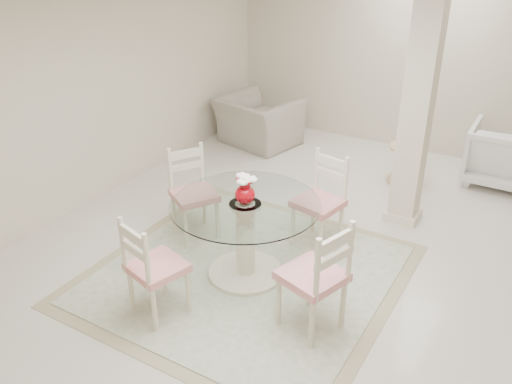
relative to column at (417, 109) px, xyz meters
The scene contains 13 objects.
ground 1.94m from the column, 111.04° to the right, with size 7.00×7.00×0.00m, color beige.
room_shell 1.48m from the column, 111.04° to the right, with size 6.02×7.02×2.71m.
column is the anchor object (origin of this frame).
area_rug 2.56m from the column, 117.34° to the right, with size 2.89×2.89×0.02m.
dining_table 2.38m from the column, 117.34° to the right, with size 1.42×1.42×0.82m.
red_vase 2.22m from the column, 117.31° to the right, with size 0.22×0.21×0.29m.
dining_chair_east 2.44m from the column, 91.27° to the right, with size 0.60×0.60×1.19m.
dining_chair_north 1.39m from the column, 122.30° to the right, with size 0.53×0.53×1.13m.
dining_chair_west 2.59m from the column, 141.60° to the right, with size 0.62×0.62×1.12m.
dining_chair_south 3.29m from the column, 115.62° to the right, with size 0.54×0.54×1.10m.
recliner_taupe 3.08m from the column, 156.66° to the left, with size 1.15×1.00×0.74m, color gray.
armchair_white 2.03m from the column, 63.06° to the left, with size 0.86×0.88×0.80m, color white.
side_table 1.51m from the column, 105.48° to the left, with size 0.50×0.50×0.52m.
Camera 1 is at (1.86, -4.43, 3.22)m, focal length 38.00 mm.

